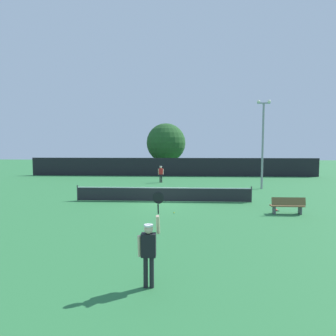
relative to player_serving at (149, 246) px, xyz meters
The scene contains 13 objects.
ground_plane 11.44m from the player_serving, 92.20° to the left, with size 120.00×120.00×0.00m, color #2D723D.
tennis_net 11.40m from the player_serving, 92.20° to the left, with size 11.85×0.08×1.07m.
perimeter_fence 27.72m from the player_serving, 90.90° to the left, with size 36.28×0.12×2.30m, color black.
player_serving is the anchor object (origin of this frame).
player_receiving 21.32m from the player_serving, 93.65° to the left, with size 0.57×0.25×1.71m.
tennis_ball 8.17m from the player_serving, 87.11° to the left, with size 0.07×0.07×0.07m, color #CCE033.
spare_racket 11.18m from the player_serving, 55.59° to the left, with size 0.28×0.52×0.04m.
courtside_bench 10.58m from the player_serving, 51.14° to the left, with size 1.80×0.44×0.95m.
light_pole 19.48m from the player_serving, 65.80° to the left, with size 1.18×0.28×7.73m.
large_tree 33.58m from the player_serving, 92.65° to the left, with size 5.70×5.70×7.13m.
parked_car_near 34.73m from the player_serving, 104.78° to the left, with size 2.29×4.36×1.69m.
parked_car_mid 35.88m from the player_serving, 96.38° to the left, with size 2.38×4.39×1.69m.
parked_car_far 34.80m from the player_serving, 73.34° to the left, with size 2.33×4.38×1.69m.
Camera 1 is at (1.29, -18.29, 3.68)m, focal length 29.36 mm.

